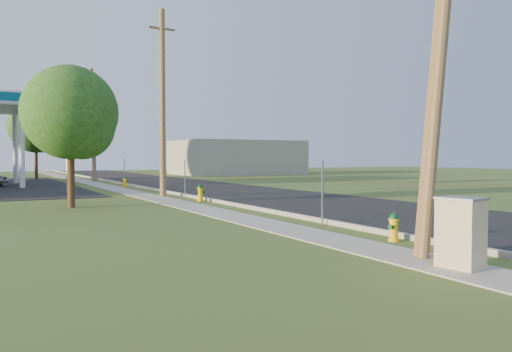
# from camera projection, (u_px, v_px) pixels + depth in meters

# --- Properties ---
(ground_plane) EXTENTS (140.00, 140.00, 0.00)m
(ground_plane) POSITION_uv_depth(u_px,v_px,m) (421.00, 247.00, 11.77)
(ground_plane) COLOR #3F5221
(ground_plane) RESTS_ON ground
(road) EXTENTS (8.00, 120.00, 0.02)m
(road) POSITION_uv_depth(u_px,v_px,m) (321.00, 203.00, 22.68)
(road) COLOR black
(road) RESTS_ON ground
(curb) EXTENTS (0.15, 120.00, 0.15)m
(curb) POSITION_uv_depth(u_px,v_px,m) (243.00, 206.00, 20.73)
(curb) COLOR gray
(curb) RESTS_ON ground
(sidewalk) EXTENTS (1.50, 120.00, 0.03)m
(sidewalk) POSITION_uv_depth(u_px,v_px,m) (204.00, 210.00, 19.88)
(sidewalk) COLOR gray
(sidewalk) RESTS_ON ground
(utility_pole_near) EXTENTS (1.40, 0.32, 9.48)m
(utility_pole_near) POSITION_uv_depth(u_px,v_px,m) (441.00, 29.00, 10.41)
(utility_pole_near) COLOR brown
(utility_pole_near) RESTS_ON ground
(utility_pole_mid) EXTENTS (1.40, 0.32, 9.80)m
(utility_pole_mid) POSITION_uv_depth(u_px,v_px,m) (162.00, 103.00, 26.11)
(utility_pole_mid) COLOR brown
(utility_pole_mid) RESTS_ON ground
(utility_pole_far) EXTENTS (1.40, 0.32, 9.50)m
(utility_pole_far) POSITION_uv_depth(u_px,v_px,m) (93.00, 125.00, 41.82)
(utility_pole_far) COLOR brown
(utility_pole_far) RESTS_ON ground
(sign_post_near) EXTENTS (0.05, 0.04, 2.00)m
(sign_post_near) POSITION_uv_depth(u_px,v_px,m) (322.00, 193.00, 15.51)
(sign_post_near) COLOR gray
(sign_post_near) RESTS_ON ground
(sign_post_mid) EXTENTS (0.05, 0.04, 2.00)m
(sign_post_mid) POSITION_uv_depth(u_px,v_px,m) (185.00, 178.00, 25.81)
(sign_post_mid) COLOR gray
(sign_post_mid) RESTS_ON ground
(sign_post_far) EXTENTS (0.05, 0.04, 2.00)m
(sign_post_far) POSITION_uv_depth(u_px,v_px,m) (124.00, 172.00, 36.45)
(sign_post_far) COLOR gray
(sign_post_far) RESTS_ON ground
(price_pylon) EXTENTS (0.34, 2.04, 6.85)m
(price_pylon) POSITION_uv_depth(u_px,v_px,m) (67.00, 100.00, 28.99)
(price_pylon) COLOR gray
(price_pylon) RESTS_ON ground
(distant_building) EXTENTS (14.00, 10.00, 4.00)m
(distant_building) POSITION_uv_depth(u_px,v_px,m) (237.00, 158.00, 59.71)
(distant_building) COLOR gray
(distant_building) RESTS_ON ground
(tree_verge) EXTENTS (3.89, 3.89, 5.90)m
(tree_verge) POSITION_uv_depth(u_px,v_px,m) (73.00, 116.00, 20.58)
(tree_verge) COLOR #3C2214
(tree_verge) RESTS_ON ground
(tree_lot) EXTENTS (4.81, 4.81, 7.29)m
(tree_lot) POSITION_uv_depth(u_px,v_px,m) (37.00, 129.00, 45.92)
(tree_lot) COLOR #3C2214
(tree_lot) RESTS_ON ground
(hydrant_near) EXTENTS (0.39, 0.34, 0.74)m
(hydrant_near) POSITION_uv_depth(u_px,v_px,m) (394.00, 227.00, 12.51)
(hydrant_near) COLOR #E9B00E
(hydrant_near) RESTS_ON ground
(hydrant_mid) EXTENTS (0.43, 0.39, 0.83)m
(hydrant_mid) POSITION_uv_depth(u_px,v_px,m) (200.00, 193.00, 23.75)
(hydrant_mid) COLOR #EBB000
(hydrant_mid) RESTS_ON ground
(hydrant_far) EXTENTS (0.39, 0.34, 0.74)m
(hydrant_far) POSITION_uv_depth(u_px,v_px,m) (125.00, 182.00, 35.07)
(hydrant_far) COLOR #E2C200
(hydrant_far) RESTS_ON ground
(utility_cabinet) EXTENTS (0.72, 0.87, 1.36)m
(utility_cabinet) POSITION_uv_depth(u_px,v_px,m) (461.00, 233.00, 9.40)
(utility_cabinet) COLOR tan
(utility_cabinet) RESTS_ON ground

